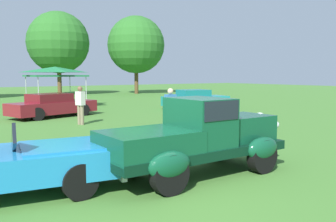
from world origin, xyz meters
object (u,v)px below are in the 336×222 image
(feature_pickup_truck, at_px, (197,136))
(show_car_teal, at_px, (195,99))
(spectator_near_truck, at_px, (80,104))
(canopy_tent_center_field, at_px, (55,71))
(show_car_burgundy, at_px, (52,105))
(spectator_between_cars, at_px, (170,109))
(neighbor_convertible, at_px, (7,165))

(feature_pickup_truck, bearing_deg, show_car_teal, 50.97)
(feature_pickup_truck, relative_size, show_car_teal, 1.00)
(spectator_near_truck, distance_m, canopy_tent_center_field, 9.15)
(show_car_burgundy, xyz_separation_m, show_car_teal, (8.95, -0.70, -0.00))
(spectator_near_truck, bearing_deg, feature_pickup_truck, -95.29)
(show_car_burgundy, height_order, spectator_near_truck, spectator_near_truck)
(show_car_teal, bearing_deg, spectator_near_truck, -162.14)
(spectator_near_truck, distance_m, spectator_between_cars, 4.54)
(show_car_teal, bearing_deg, canopy_tent_center_field, 139.63)
(neighbor_convertible, xyz_separation_m, canopy_tent_center_field, (6.24, 16.98, 1.85))
(feature_pickup_truck, bearing_deg, canopy_tent_center_field, 81.93)
(neighbor_convertible, relative_size, canopy_tent_center_field, 1.29)
(feature_pickup_truck, relative_size, spectator_near_truck, 2.59)
(feature_pickup_truck, distance_m, spectator_near_truck, 9.08)
(show_car_burgundy, relative_size, show_car_teal, 1.09)
(feature_pickup_truck, bearing_deg, neighbor_convertible, 166.05)
(canopy_tent_center_field, bearing_deg, show_car_burgundy, -109.23)
(neighbor_convertible, distance_m, canopy_tent_center_field, 18.19)
(neighbor_convertible, height_order, show_car_teal, neighbor_convertible)
(show_car_teal, bearing_deg, feature_pickup_truck, -129.03)
(neighbor_convertible, distance_m, spectator_near_truck, 9.31)
(show_car_teal, bearing_deg, neighbor_convertible, -140.56)
(canopy_tent_center_field, bearing_deg, spectator_between_cars, -88.97)
(spectator_between_cars, bearing_deg, spectator_near_truck, 115.22)
(neighbor_convertible, bearing_deg, spectator_near_truck, 60.84)
(feature_pickup_truck, distance_m, canopy_tent_center_field, 18.15)
(feature_pickup_truck, relative_size, canopy_tent_center_field, 1.29)
(show_car_burgundy, distance_m, spectator_near_truck, 3.55)
(show_car_teal, bearing_deg, spectator_between_cars, -134.65)
(feature_pickup_truck, distance_m, spectator_between_cars, 5.66)
(feature_pickup_truck, xyz_separation_m, canopy_tent_center_field, (2.54, 17.90, 1.56))
(neighbor_convertible, height_order, spectator_between_cars, spectator_between_cars)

